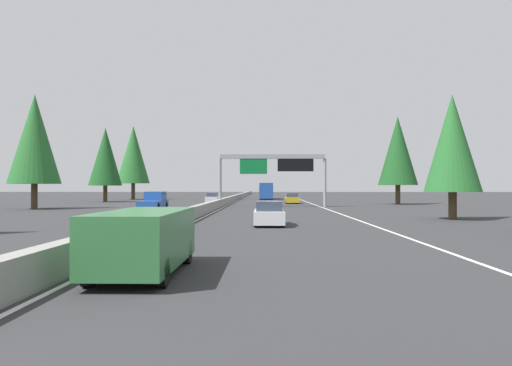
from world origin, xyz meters
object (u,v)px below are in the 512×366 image
minivan_near_center (144,238)px  conifer_left_mid (105,157)px  conifer_left_near (35,139)px  sedan_distant_a (269,214)px  sign_gantry_overhead (274,165)px  bus_mid_left (266,190)px  oncoming_far (213,198)px  sedan_mid_right (292,199)px  oncoming_near (154,201)px  conifer_right_mid (398,151)px  conifer_left_far (133,155)px  conifer_right_near (452,143)px

minivan_near_center → conifer_left_mid: 64.84m
conifer_left_near → conifer_left_mid: size_ratio=1.04×
sedan_distant_a → conifer_left_near: 32.94m
sign_gantry_overhead → bus_mid_left: size_ratio=1.10×
oncoming_far → conifer_left_near: bearing=-40.1°
sedan_mid_right → oncoming_near: oncoming_near is taller
conifer_right_mid → conifer_left_far: 48.97m
oncoming_far → sign_gantry_overhead: bearing=32.0°
conifer_left_far → conifer_right_near: bearing=-144.4°
sedan_distant_a → conifer_left_far: bearing=23.0°
sedan_mid_right → conifer_right_mid: size_ratio=0.37×
conifer_left_far → conifer_left_near: bearing=-179.6°
oncoming_near → conifer_left_far: conifer_left_far is taller
oncoming_near → sign_gantry_overhead: bearing=120.6°
conifer_right_near → conifer_left_near: conifer_left_near is taller
bus_mid_left → conifer_right_near: bearing=-166.8°
conifer_right_near → sedan_distant_a: bearing=112.3°
sign_gantry_overhead → sedan_distant_a: sign_gantry_overhead is taller
sign_gantry_overhead → conifer_left_far: conifer_left_far is taller
conifer_right_near → conifer_left_mid: (39.26, 38.66, 1.63)m
sedan_distant_a → conifer_left_near: conifer_left_near is taller
bus_mid_left → oncoming_near: bus_mid_left is taller
sedan_distant_a → bus_mid_left: size_ratio=0.38×
bus_mid_left → conifer_left_near: 48.66m
oncoming_near → conifer_left_near: (1.51, 13.12, 6.51)m
conifer_left_mid → sedan_distant_a: bearing=-150.4°
sedan_distant_a → conifer_right_mid: conifer_right_mid is taller
oncoming_near → oncoming_far: (21.38, -3.64, -0.23)m
sedan_distant_a → conifer_right_near: bearing=-67.7°
sedan_mid_right → conifer_left_far: size_ratio=0.32×
oncoming_near → conifer_right_mid: bearing=118.5°
sedan_mid_right → oncoming_far: (2.58, 11.55, 0.00)m
sedan_mid_right → bus_mid_left: size_ratio=0.38×
oncoming_near → conifer_left_mid: conifer_left_mid is taller
conifer_right_mid → conifer_left_far: size_ratio=0.86×
oncoming_far → conifer_right_near: (-35.12, -21.22, 4.80)m
sedan_distant_a → sedan_mid_right: bearing=-5.4°
minivan_near_center → conifer_right_mid: (51.08, -21.18, 6.26)m
oncoming_far → conifer_right_near: conifer_right_near is taller
sedan_distant_a → oncoming_near: 22.42m
sign_gantry_overhead → conifer_left_mid: bearing=55.2°
conifer_left_near → conifer_left_mid: (24.01, 0.67, -0.32)m
sign_gantry_overhead → conifer_left_mid: conifer_left_mid is taller
conifer_right_mid → sedan_distant_a: bearing=153.2°
sedan_mid_right → conifer_right_near: 34.29m
sedan_distant_a → minivan_near_center: bearing=167.7°
oncoming_near → conifer_left_near: bearing=-96.6°
sedan_distant_a → bus_mid_left: (62.22, 0.04, 1.03)m
sedan_mid_right → sign_gantry_overhead: bearing=166.4°
sedan_mid_right → conifer_left_mid: conifer_left_mid is taller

